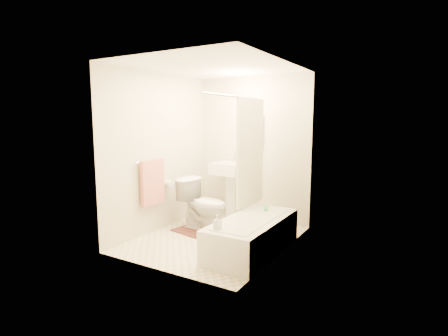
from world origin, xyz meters
The scene contains 17 objects.
floor centered at (0.00, 0.00, 0.00)m, with size 2.40×2.40×0.00m, color beige.
ceiling centered at (0.00, 0.00, 2.40)m, with size 2.40×2.40×0.00m, color white.
wall_back centered at (0.00, 1.20, 1.20)m, with size 2.00×0.02×2.40m, color beige.
wall_left centered at (-1.00, 0.00, 1.20)m, with size 0.02×2.40×2.40m, color beige.
wall_right centered at (1.00, 0.00, 1.20)m, with size 0.02×2.40×2.40m, color beige.
mirror centered at (0.00, 1.18, 1.50)m, with size 0.40×0.03×0.55m, color white.
curtain_rod centered at (0.30, 0.10, 2.00)m, with size 0.03×0.03×1.70m, color silver.
shower_curtain centered at (0.30, 0.50, 1.22)m, with size 0.04×0.80×1.55m, color silver.
towel_bar centered at (-0.96, -0.25, 1.10)m, with size 0.02×0.02×0.60m, color silver.
towel centered at (-0.93, -0.25, 0.78)m, with size 0.06×0.45×0.66m, color #CC7266.
toilet_paper centered at (-0.93, 0.12, 0.70)m, with size 0.12×0.12×0.11m, color white.
toilet centered at (-0.38, 0.27, 0.39)m, with size 0.45×0.80×0.79m, color white.
sink centered at (-0.30, 0.95, 0.54)m, with size 0.55×0.44×1.07m, color white, non-canonical shape.
bathtub centered at (0.66, -0.15, 0.22)m, with size 0.67×1.54×0.43m, color silver, non-canonical shape.
bath_mat centered at (-0.48, 0.12, 0.01)m, with size 0.57×0.43×0.02m, color #562B20.
soap_bottle centered at (0.49, -0.73, 0.52)m, with size 0.08×0.08×0.17m, color silver.
scrub_brush centered at (0.63, 0.35, 0.45)m, with size 0.06×0.19×0.04m, color #3FBE72.
Camera 1 is at (2.56, -4.08, 1.71)m, focal length 28.00 mm.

